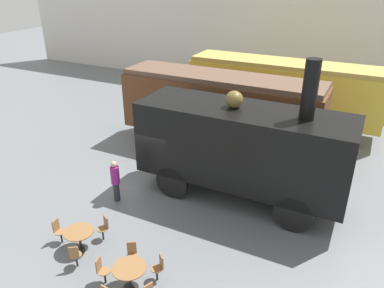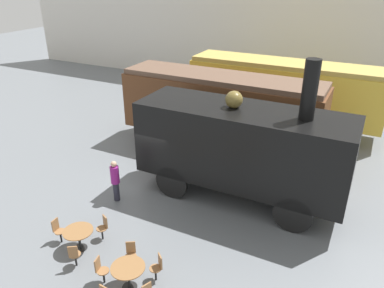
{
  "view_description": "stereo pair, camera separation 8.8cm",
  "coord_description": "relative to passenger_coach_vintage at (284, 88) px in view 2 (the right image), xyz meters",
  "views": [
    {
      "loc": [
        7.8,
        -11.76,
        8.35
      ],
      "look_at": [
        1.42,
        1.0,
        1.6
      ],
      "focal_mm": 35.0,
      "sensor_mm": 36.0,
      "label": 1
    },
    {
      "loc": [
        7.88,
        -11.72,
        8.35
      ],
      "look_at": [
        1.42,
        1.0,
        1.6
      ],
      "focal_mm": 35.0,
      "sensor_mm": 36.0,
      "label": 2
    }
  ],
  "objects": [
    {
      "name": "ground_plane",
      "position": [
        -3.38,
        -8.34,
        -2.31
      ],
      "size": [
        80.0,
        80.0,
        0.0
      ],
      "primitive_type": "plane",
      "color": "slate"
    },
    {
      "name": "backdrop_wall",
      "position": [
        -3.38,
        7.07,
        2.19
      ],
      "size": [
        44.0,
        0.15,
        9.0
      ],
      "color": "silver",
      "rests_on": "ground_plane"
    },
    {
      "name": "passenger_coach_vintage",
      "position": [
        0.0,
        0.0,
        0.0
      ],
      "size": [
        10.44,
        2.43,
        3.79
      ],
      "color": "gold",
      "rests_on": "ground_plane"
    },
    {
      "name": "passenger_coach_wooden",
      "position": [
        -1.97,
        -4.24,
        0.02
      ],
      "size": [
        9.7,
        2.45,
        3.83
      ],
      "color": "brown",
      "rests_on": "ground_plane"
    },
    {
      "name": "steam_locomotive",
      "position": [
        0.45,
        -7.91,
        0.01
      ],
      "size": [
        7.94,
        2.57,
        5.77
      ],
      "color": "black",
      "rests_on": "ground_plane"
    },
    {
      "name": "cafe_table_near",
      "position": [
        -0.71,
        -13.76,
        -1.68
      ],
      "size": [
        0.98,
        0.98,
        0.77
      ],
      "color": "black",
      "rests_on": "ground_plane"
    },
    {
      "name": "cafe_table_mid",
      "position": [
        -3.12,
        -13.12,
        -1.73
      ],
      "size": [
        0.97,
        0.97,
        0.71
      ],
      "color": "black",
      "rests_on": "ground_plane"
    },
    {
      "name": "cafe_chair_2",
      "position": [
        -0.14,
        -13.11,
        -1.8
      ],
      "size": [
        0.4,
        0.41,
        0.87
      ],
      "rotation": [
        0.0,
        0.0,
        10.28
      ],
      "color": "black",
      "rests_on": "ground_plane"
    },
    {
      "name": "cafe_chair_3",
      "position": [
        -1.15,
        -13.02,
        -1.8
      ],
      "size": [
        0.39,
        0.4,
        0.87
      ],
      "rotation": [
        0.0,
        0.0,
        11.53
      ],
      "color": "black",
      "rests_on": "ground_plane"
    },
    {
      "name": "cafe_chair_4",
      "position": [
        -1.55,
        -13.95,
        -1.8
      ],
      "size": [
        0.38,
        0.36,
        0.87
      ],
      "rotation": [
        0.0,
        0.0,
        12.79
      ],
      "color": "black",
      "rests_on": "ground_plane"
    },
    {
      "name": "cafe_chair_5",
      "position": [
        -2.65,
        -13.84,
        -1.8
      ],
      "size": [
        0.4,
        0.4,
        0.87
      ],
      "rotation": [
        0.0,
        0.0,
        8.44
      ],
      "color": "black",
      "rests_on": "ground_plane"
    },
    {
      "name": "cafe_chair_6",
      "position": [
        -2.74,
        -12.36,
        -1.8
      ],
      "size": [
        0.39,
        0.4,
        0.87
      ],
      "rotation": [
        0.0,
        0.0,
        10.53
      ],
      "color": "black",
      "rests_on": "ground_plane"
    },
    {
      "name": "cafe_chair_7",
      "position": [
        -3.98,
        -13.17,
        -1.8
      ],
      "size": [
        0.36,
        0.36,
        0.87
      ],
      "rotation": [
        0.0,
        0.0,
        12.62
      ],
      "color": "black",
      "rests_on": "ground_plane"
    },
    {
      "name": "visitor_person",
      "position": [
        -3.79,
        -10.29,
        -1.37
      ],
      "size": [
        0.34,
        0.34,
        1.72
      ],
      "color": "#262633",
      "rests_on": "ground_plane"
    }
  ]
}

